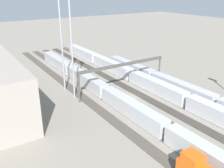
# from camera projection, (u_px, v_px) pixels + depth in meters

# --- Properties ---
(ground_plane) EXTENTS (400.00, 400.00, 0.00)m
(ground_plane) POSITION_uv_depth(u_px,v_px,m) (133.00, 97.00, 71.68)
(ground_plane) COLOR gray
(track_bed_0) EXTENTS (140.00, 2.80, 0.12)m
(track_bed_0) POSITION_uv_depth(u_px,v_px,m) (165.00, 88.00, 77.99)
(track_bed_0) COLOR #3D3833
(track_bed_0) RESTS_ON ground_plane
(track_bed_1) EXTENTS (140.00, 2.80, 0.12)m
(track_bed_1) POSITION_uv_depth(u_px,v_px,m) (153.00, 91.00, 75.46)
(track_bed_1) COLOR #4C443D
(track_bed_1) RESTS_ON ground_plane
(track_bed_2) EXTENTS (140.00, 2.80, 0.12)m
(track_bed_2) POSITION_uv_depth(u_px,v_px,m) (140.00, 95.00, 72.93)
(track_bed_2) COLOR #3D3833
(track_bed_2) RESTS_ON ground_plane
(track_bed_3) EXTENTS (140.00, 2.80, 0.12)m
(track_bed_3) POSITION_uv_depth(u_px,v_px,m) (126.00, 98.00, 70.39)
(track_bed_3) COLOR #4C443D
(track_bed_3) RESTS_ON ground_plane
(track_bed_4) EXTENTS (140.00, 2.80, 0.12)m
(track_bed_4) POSITION_uv_depth(u_px,v_px,m) (112.00, 103.00, 67.86)
(track_bed_4) COLOR #4C443D
(track_bed_4) RESTS_ON ground_plane
(track_bed_5) EXTENTS (140.00, 2.80, 0.12)m
(track_bed_5) POSITION_uv_depth(u_px,v_px,m) (96.00, 107.00, 65.32)
(track_bed_5) COLOR #4C443D
(track_bed_5) RESTS_ON ground_plane
(train_on_track_1) EXTENTS (95.60, 3.00, 3.80)m
(train_on_track_1) POSITION_uv_depth(u_px,v_px,m) (131.00, 75.00, 83.27)
(train_on_track_1) COLOR silver
(train_on_track_1) RESTS_ON ground_plane
(train_on_track_4) EXTENTS (95.60, 3.00, 3.80)m
(train_on_track_4) POSITION_uv_depth(u_px,v_px,m) (106.00, 92.00, 69.56)
(train_on_track_4) COLOR #B7BABF
(train_on_track_4) RESTS_ON ground_plane
(train_on_track_0) EXTENTS (90.60, 3.00, 4.40)m
(train_on_track_0) POSITION_uv_depth(u_px,v_px,m) (212.00, 101.00, 63.89)
(train_on_track_0) COLOR #285193
(train_on_track_0) RESTS_ON ground_plane
(light_mast_1) EXTENTS (2.80, 0.70, 30.85)m
(light_mast_1) POSITION_uv_depth(u_px,v_px,m) (60.00, 27.00, 69.28)
(light_mast_1) COLOR #9EA0A5
(light_mast_1) RESTS_ON ground_plane
(light_mast_3) EXTENTS (2.80, 0.70, 30.59)m
(light_mast_3) POSITION_uv_depth(u_px,v_px,m) (71.00, 30.00, 64.04)
(light_mast_3) COLOR #9EA0A5
(light_mast_3) RESTS_ON ground_plane
(signal_gantry) EXTENTS (0.70, 30.00, 8.80)m
(signal_gantry) POSITION_uv_depth(u_px,v_px,m) (123.00, 67.00, 73.01)
(signal_gantry) COLOR #4C4742
(signal_gantry) RESTS_ON ground_plane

